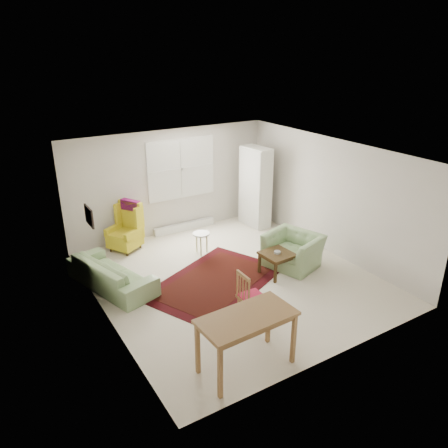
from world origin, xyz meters
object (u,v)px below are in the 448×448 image
cabinet (256,187)px  desk_chair (252,296)px  stool (201,243)px  armchair (293,247)px  desk (246,342)px  sofa (111,268)px  wingback_chair (124,227)px  coffee_table (277,264)px

cabinet → desk_chair: bearing=-132.1°
stool → cabinet: 2.24m
armchair → desk_chair: 2.19m
armchair → desk_chair: desk_chair is taller
desk → desk_chair: size_ratio=1.48×
armchair → cabinet: size_ratio=0.53×
cabinet → desk_chair: 4.25m
sofa → desk_chair: bearing=-161.2°
sofa → armchair: (3.47, -1.11, 0.02)m
wingback_chair → desk: (0.13, -4.61, -0.12)m
coffee_table → desk: (-2.05, -1.94, 0.19)m
coffee_table → cabinet: 2.75m
sofa → coffee_table: bearing=-129.6°
sofa → cabinet: 4.28m
wingback_chair → desk_chair: wingback_chair is taller
stool → desk_chair: desk_chair is taller
wingback_chair → cabinet: 3.37m
desk → sofa: bearing=105.7°
wingback_chair → stool: wingback_chair is taller
sofa → desk_chair: (1.62, -2.29, 0.06)m
sofa → coffee_table: size_ratio=3.36×
armchair → cabinet: 2.39m
sofa → wingback_chair: 1.62m
sofa → armchair: 3.65m
wingback_chair → coffee_table: bearing=8.4°
stool → desk_chair: (-0.50, -2.65, 0.21)m
cabinet → stool: bearing=-164.9°
desk → coffee_table: bearing=43.4°
sofa → desk: desk is taller
coffee_table → desk: 2.83m
coffee_table → stool: stool is taller
coffee_table → wingback_chair: bearing=129.1°
stool → sofa: bearing=-170.4°
sofa → wingback_chair: bearing=-44.9°
armchair → desk_chair: (-1.85, -1.18, 0.05)m
coffee_table → stool: size_ratio=1.17×
sofa → armchair: armchair is taller
wingback_chair → desk: size_ratio=0.81×
desk → desk_chair: bearing=51.1°
cabinet → desk_chair: cabinet is taller
stool → armchair: bearing=-47.6°
armchair → coffee_table: size_ratio=1.82×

